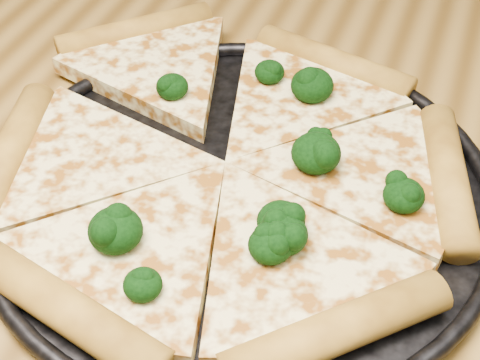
% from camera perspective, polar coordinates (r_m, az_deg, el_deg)
% --- Properties ---
extents(dining_table, '(1.20, 0.90, 0.75)m').
position_cam_1_polar(dining_table, '(0.60, -0.26, -7.24)').
color(dining_table, brown).
rests_on(dining_table, ground).
extents(pizza_pan, '(0.37, 0.37, 0.02)m').
position_cam_1_polar(pizza_pan, '(0.52, -0.00, -0.67)').
color(pizza_pan, black).
rests_on(pizza_pan, dining_table).
extents(pizza, '(0.39, 0.39, 0.03)m').
position_cam_1_polar(pizza, '(0.53, -1.48, 1.68)').
color(pizza, '#EEE092').
rests_on(pizza, pizza_pan).
extents(broccoli_florets, '(0.22, 0.26, 0.03)m').
position_cam_1_polar(broccoli_florets, '(0.50, 2.05, 0.61)').
color(broccoli_florets, black).
rests_on(broccoli_florets, pizza).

